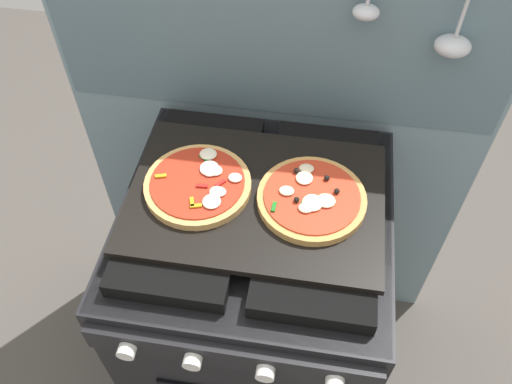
{
  "coord_description": "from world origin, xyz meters",
  "views": [
    {
      "loc": [
        0.11,
        -0.7,
        1.77
      ],
      "look_at": [
        0.0,
        0.0,
        0.93
      ],
      "focal_mm": 36.72,
      "sensor_mm": 36.0,
      "label": 1
    }
  ],
  "objects_px": {
    "baking_tray": "(256,197)",
    "pizza_left": "(199,183)",
    "stove": "(256,301)",
    "pizza_right": "(311,199)"
  },
  "relations": [
    {
      "from": "baking_tray",
      "to": "pizza_left",
      "type": "relative_size",
      "value": 2.37
    },
    {
      "from": "stove",
      "to": "pizza_left",
      "type": "height_order",
      "value": "pizza_left"
    },
    {
      "from": "baking_tray",
      "to": "pizza_left",
      "type": "distance_m",
      "value": 0.12
    },
    {
      "from": "stove",
      "to": "pizza_left",
      "type": "xyz_separation_m",
      "value": [
        -0.12,
        0.01,
        0.48
      ]
    },
    {
      "from": "stove",
      "to": "pizza_right",
      "type": "distance_m",
      "value": 0.49
    },
    {
      "from": "stove",
      "to": "baking_tray",
      "type": "distance_m",
      "value": 0.46
    },
    {
      "from": "pizza_left",
      "to": "pizza_right",
      "type": "xyz_separation_m",
      "value": [
        0.24,
        -0.01,
        -0.0
      ]
    },
    {
      "from": "baking_tray",
      "to": "pizza_left",
      "type": "height_order",
      "value": "pizza_left"
    },
    {
      "from": "stove",
      "to": "baking_tray",
      "type": "xyz_separation_m",
      "value": [
        0.0,
        0.0,
        0.46
      ]
    },
    {
      "from": "pizza_right",
      "to": "baking_tray",
      "type": "bearing_deg",
      "value": 178.62
    }
  ]
}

